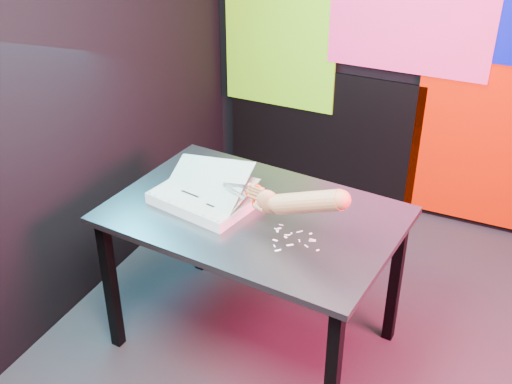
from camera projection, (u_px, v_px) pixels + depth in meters
The scene contains 7 objects.
room at pixel (388, 102), 2.35m from camera, with size 3.01×3.01×2.71m.
backdrop at pixel (458, 78), 3.67m from camera, with size 2.88×0.05×2.08m.
work_table at pixel (254, 228), 2.86m from camera, with size 1.33×0.95×0.75m.
printout_stack at pixel (205, 197), 2.87m from camera, with size 0.48×0.39×0.23m.
scissors at pixel (255, 197), 2.66m from camera, with size 0.22×0.05×0.12m.
hand_forearm at pixel (301, 202), 2.52m from camera, with size 0.46×0.15×0.22m.
paper_clippings at pixel (291, 238), 2.64m from camera, with size 0.23×0.19×0.00m.
Camera 1 is at (0.49, -2.19, 2.26)m, focal length 45.00 mm.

